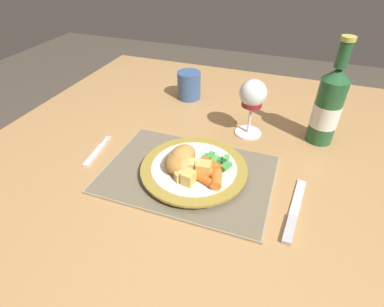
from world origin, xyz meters
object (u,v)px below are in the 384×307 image
object	(u,v)px
dinner_plate	(194,170)
fork	(96,153)
dining_table	(206,169)
drinking_cup	(189,85)
bottle	(328,106)
wine_glass	(253,97)
table_knife	(293,215)

from	to	relation	value
dinner_plate	fork	distance (m)	0.26
dining_table	fork	bearing A→B (deg)	-150.38
drinking_cup	bottle	bearing A→B (deg)	-15.98
dinner_plate	drinking_cup	size ratio (longest dim) A/B	2.71
dining_table	wine_glass	size ratio (longest dim) A/B	7.26
dinner_plate	fork	size ratio (longest dim) A/B	1.84
bottle	drinking_cup	size ratio (longest dim) A/B	3.03
dining_table	wine_glass	bearing A→B (deg)	41.56
wine_glass	bottle	distance (m)	0.18
fork	bottle	world-z (taller)	bottle
dining_table	dinner_plate	world-z (taller)	dinner_plate
fork	table_knife	world-z (taller)	table_knife
dining_table	fork	distance (m)	0.30
dining_table	fork	xyz separation A→B (m)	(-0.24, -0.14, 0.09)
bottle	drinking_cup	bearing A→B (deg)	164.02
dinner_plate	bottle	xyz separation A→B (m)	(0.26, 0.25, 0.08)
dining_table	wine_glass	xyz separation A→B (m)	(0.09, 0.08, 0.20)
dining_table	dinner_plate	bearing A→B (deg)	-84.49
table_knife	bottle	world-z (taller)	bottle
drinking_cup	wine_glass	bearing A→B (deg)	-33.12
bottle	dinner_plate	bearing A→B (deg)	-136.57
bottle	dining_table	bearing A→B (deg)	-157.52
fork	wine_glass	size ratio (longest dim) A/B	0.84
dinner_plate	bottle	distance (m)	0.37
fork	table_knife	distance (m)	0.48
fork	drinking_cup	bearing A→B (deg)	73.44
dining_table	bottle	xyz separation A→B (m)	(0.27, 0.11, 0.19)
fork	wine_glass	xyz separation A→B (m)	(0.34, 0.22, 0.11)
dinner_plate	bottle	world-z (taller)	bottle
dining_table	wine_glass	distance (m)	0.23
fork	dinner_plate	bearing A→B (deg)	1.04
bottle	fork	bearing A→B (deg)	-154.05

